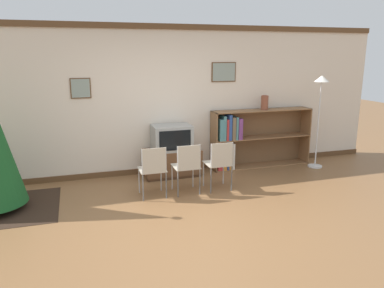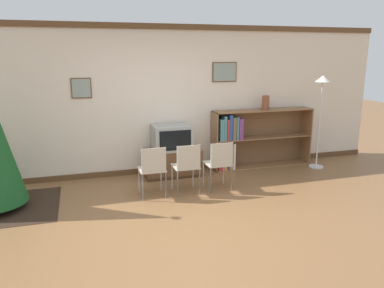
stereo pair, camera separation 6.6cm
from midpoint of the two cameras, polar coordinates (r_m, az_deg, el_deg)
name	(u,v)px [view 1 (the left image)]	position (r m, az deg, el deg)	size (l,w,h in m)	color
ground_plane	(193,221)	(5.12, -0.22, -11.68)	(24.00, 24.00, 0.00)	brown
wall_back	(155,101)	(6.90, -5.92, 6.58)	(9.12, 0.11, 2.70)	silver
tv_console	(172,163)	(6.86, -3.34, -2.83)	(1.02, 0.51, 0.49)	#4C311E
television	(172,138)	(6.74, -3.39, 0.98)	(0.69, 0.49, 0.45)	#9E9E99
folding_chair_left	(153,169)	(5.78, -6.27, -3.75)	(0.40, 0.40, 0.82)	#BCB29E
folding_chair_center	(187,165)	(5.90, -1.05, -3.29)	(0.40, 0.40, 0.82)	#BCB29E
folding_chair_right	(220,162)	(6.07, 3.91, -2.83)	(0.40, 0.40, 0.82)	#BCB29E
bookshelf	(243,139)	(7.35, 7.59, 0.71)	(2.02, 0.36, 1.13)	olive
vase	(265,102)	(7.40, 10.76, 6.25)	(0.14, 0.14, 0.28)	brown
standing_lamp	(320,98)	(7.55, 18.73, 6.73)	(0.28, 0.28, 1.79)	silver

